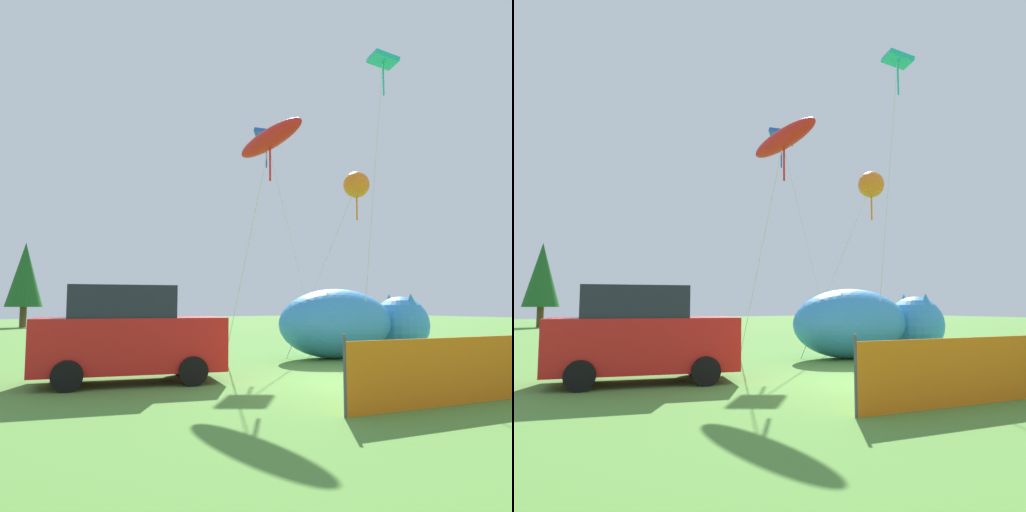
# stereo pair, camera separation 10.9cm
# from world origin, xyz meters

# --- Properties ---
(ground_plane) EXTENTS (120.00, 120.00, 0.00)m
(ground_plane) POSITION_xyz_m (0.00, 0.00, 0.00)
(ground_plane) COLOR #548C38
(parked_car) EXTENTS (4.39, 2.65, 2.16)m
(parked_car) POSITION_xyz_m (-4.40, 2.68, 1.05)
(parked_car) COLOR red
(parked_car) RESTS_ON ground
(folding_chair) EXTENTS (0.73, 0.73, 0.90)m
(folding_chair) POSITION_xyz_m (1.62, -1.08, 0.52)
(folding_chair) COLOR maroon
(folding_chair) RESTS_ON ground
(inflatable_cat) EXTENTS (5.99, 2.51, 2.25)m
(inflatable_cat) POSITION_xyz_m (3.72, 4.18, 1.04)
(inflatable_cat) COLOR #338CD8
(inflatable_cat) RESTS_ON ground
(kite_orange_flower) EXTENTS (3.41, 0.94, 6.53)m
(kite_orange_flower) POSITION_xyz_m (4.44, 4.70, 6.04)
(kite_orange_flower) COLOR silver
(kite_orange_flower) RESTS_ON ground
(kite_red_lizard) EXTENTS (1.09, 4.04, 7.26)m
(kite_red_lizard) POSITION_xyz_m (0.12, 3.78, 6.71)
(kite_red_lizard) COLOR silver
(kite_red_lizard) RESTS_ON ground
(kite_teal_diamond) EXTENTS (2.06, 1.17, 10.56)m
(kite_teal_diamond) POSITION_xyz_m (4.67, 3.50, 10.08)
(kite_teal_diamond) COLOR silver
(kite_teal_diamond) RESTS_ON ground
(kite_blue_box) EXTENTS (1.70, 2.56, 8.97)m
(kite_blue_box) POSITION_xyz_m (2.99, 8.35, 8.47)
(kite_blue_box) COLOR silver
(kite_blue_box) RESTS_ON ground
(horizon_tree_east) EXTENTS (2.79, 2.79, 6.66)m
(horizon_tree_east) POSITION_xyz_m (-2.91, 34.44, 4.09)
(horizon_tree_east) COLOR brown
(horizon_tree_east) RESTS_ON ground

